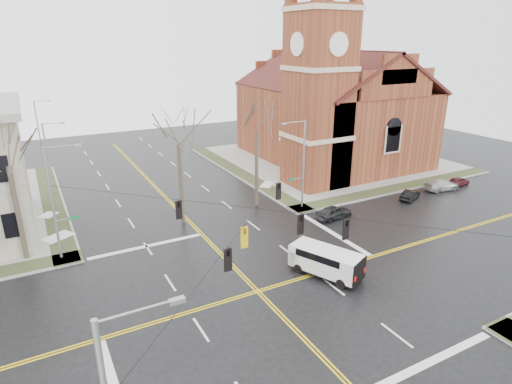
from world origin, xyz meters
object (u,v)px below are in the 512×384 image
parked_car_d (458,181)px  tree_ne (257,126)px  church (330,102)px  cargo_van (323,259)px  parked_car_b (410,195)px  streetlight_north_a (49,156)px  signal_pole_ne (302,162)px  parked_car_a (334,212)px  parked_car_c (442,185)px  streetlight_north_b (39,125)px  signal_pole_nw (54,201)px  tree_nw_near (178,140)px  tree_nw_far (7,160)px

parked_car_d → tree_ne: 26.23m
church → cargo_van: church is taller
parked_car_b → parked_car_d: bearing=-108.4°
streetlight_north_a → signal_pole_ne: bearing=-36.9°
church → tree_ne: 20.26m
parked_car_a → parked_car_c: size_ratio=0.89×
streetlight_north_b → signal_pole_ne: bearing=-58.9°
church → signal_pole_ne: church is taller
parked_car_a → parked_car_d: (19.27, 0.83, -0.09)m
signal_pole_nw → parked_car_d: (43.25, -2.94, -4.39)m
church → streetlight_north_a: 35.78m
parked_car_b → tree_nw_near: 25.62m
signal_pole_ne → streetlight_north_a: signal_pole_ne is taller
cargo_van → tree_ne: (2.19, 14.33, 7.30)m
signal_pole_ne → parked_car_b: bearing=-16.8°
church → tree_nw_near: size_ratio=2.48×
cargo_van → parked_car_d: (26.56, 8.79, -0.66)m
streetlight_north_a → parked_car_a: size_ratio=2.10×
parked_car_a → streetlight_north_a: bearing=44.2°
streetlight_north_a → tree_ne: (18.21, -13.91, 4.05)m
streetlight_north_b → tree_ne: size_ratio=0.68×
parked_car_c → tree_ne: bearing=82.3°
tree_ne → parked_car_d: bearing=-12.8°
signal_pole_ne → parked_car_a: 5.87m
parked_car_d → signal_pole_nw: bearing=80.0°
church → parked_car_b: size_ratio=8.34×
parked_car_d → tree_ne: (-24.37, 5.54, 7.96)m
parked_car_b → tree_ne: tree_ne is taller
tree_nw_near → church: bearing=23.3°
church → parked_car_a: church is taller
signal_pole_nw → streetlight_north_b: 36.51m
parked_car_a → tree_nw_far: bearing=74.6°
parked_car_b → tree_nw_near: bearing=53.3°
signal_pole_nw → cargo_van: signal_pole_nw is taller
church → parked_car_d: church is taller
tree_nw_far → church: bearing=17.3°
tree_ne → streetlight_north_b: bearing=118.2°
streetlight_north_b → tree_nw_far: (-3.28, -35.27, 3.73)m
cargo_van → tree_nw_far: 24.28m
streetlight_north_b → parked_car_b: streetlight_north_b is taller
tree_nw_far → tree_ne: 21.54m
parked_car_c → tree_nw_near: (-29.38, 5.43, 7.42)m
signal_pole_nw → parked_car_a: bearing=-8.9°
signal_pole_nw → parked_car_c: signal_pole_nw is taller
parked_car_c → cargo_van: bearing=117.5°
streetlight_north_a → tree_ne: tree_ne is taller
cargo_van → parked_car_b: cargo_van is taller
streetlight_north_a → parked_car_b: size_ratio=2.43×
tree_nw_far → tree_nw_near: (13.38, 1.13, -0.16)m
parked_car_d → parked_car_b: bearing=88.1°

